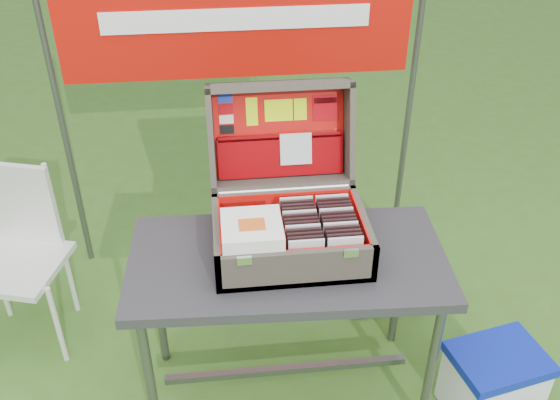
{
  "coord_description": "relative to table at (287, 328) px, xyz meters",
  "views": [
    {
      "loc": [
        -0.11,
        -1.67,
        2.18
      ],
      "look_at": [
        0.08,
        0.1,
        0.98
      ],
      "focal_mm": 40.0,
      "sensor_mm": 36.0,
      "label": 1
    }
  ],
  "objects": [
    {
      "name": "songbook_6",
      "position": [
        -0.13,
        -0.05,
        0.55
      ],
      "size": [
        0.21,
        0.21,
        0.0
      ],
      "primitive_type": "cube",
      "color": "white",
      "rests_on": "suitcase_base_wall_front"
    },
    {
      "name": "lid_card_neon_tall",
      "position": [
        -0.09,
        0.41,
        0.76
      ],
      "size": [
        0.04,
        0.03,
        0.11
      ],
      "primitive_type": "cube",
      "rotation": [
        -1.84,
        0.0,
        0.0
      ],
      "color": "#D5FC07",
      "rests_on": "suitcase_lid_liner"
    },
    {
      "name": "cd_right_0",
      "position": [
        0.18,
        -0.13,
        0.46
      ],
      "size": [
        0.12,
        0.01,
        0.14
      ],
      "primitive_type": "cube",
      "color": "silver",
      "rests_on": "suitcase_liner_floor"
    },
    {
      "name": "table_brace",
      "position": [
        -0.0,
        0.0,
        -0.24
      ],
      "size": [
        1.02,
        0.03,
        0.03
      ],
      "primitive_type": "cube",
      "color": "#59595B",
      "rests_on": "ground"
    },
    {
      "name": "songbook_0",
      "position": [
        -0.13,
        -0.05,
        0.52
      ],
      "size": [
        0.21,
        0.21,
        0.0
      ],
      "primitive_type": "cube",
      "color": "white",
      "rests_on": "suitcase_base_wall_front"
    },
    {
      "name": "cd_left_2",
      "position": [
        0.05,
        -0.08,
        0.46
      ],
      "size": [
        0.12,
        0.01,
        0.14
      ],
      "primitive_type": "cube",
      "color": "black",
      "rests_on": "suitcase_liner_floor"
    },
    {
      "name": "songbook_9",
      "position": [
        -0.13,
        -0.05,
        0.56
      ],
      "size": [
        0.21,
        0.21,
        0.0
      ],
      "primitive_type": "cube",
      "color": "white",
      "rests_on": "suitcase_base_wall_front"
    },
    {
      "name": "cd_right_12",
      "position": [
        0.18,
        0.14,
        0.46
      ],
      "size": [
        0.12,
        0.01,
        0.14
      ],
      "primitive_type": "cube",
      "color": "silver",
      "rests_on": "suitcase_liner_floor"
    },
    {
      "name": "lid_sticker_cc_d",
      "position": [
        -0.19,
        0.4,
        0.69
      ],
      "size": [
        0.05,
        0.01,
        0.03
      ],
      "primitive_type": "cube",
      "rotation": [
        -1.84,
        0.0,
        0.0
      ],
      "color": "black",
      "rests_on": "suitcase_lid_liner"
    },
    {
      "name": "lid_sticker_band",
      "position": [
        0.2,
        0.41,
        0.76
      ],
      "size": [
        0.1,
        0.03,
        0.1
      ],
      "primitive_type": "cube",
      "rotation": [
        -1.84,
        0.0,
        0.0
      ],
      "color": "#AF010A",
      "rests_on": "suitcase_lid_liner"
    },
    {
      "name": "cd_right_8",
      "position": [
        0.18,
        0.05,
        0.46
      ],
      "size": [
        0.12,
        0.01,
        0.14
      ],
      "primitive_type": "cube",
      "color": "silver",
      "rests_on": "suitcase_liner_floor"
    },
    {
      "name": "suitcase_lid_rim_left",
      "position": [
        -0.25,
        0.35,
        0.68
      ],
      "size": [
        0.02,
        0.25,
        0.42
      ],
      "primitive_type": "cube",
      "rotation": [
        -1.84,
        0.0,
        0.0
      ],
      "color": "#645B4C",
      "rests_on": "suitcase_lid_back"
    },
    {
      "name": "banner_text",
      "position": [
        -0.11,
        0.98,
        0.94
      ],
      "size": [
        1.2,
        0.0,
        0.1
      ],
      "primitive_type": "cube",
      "color": "white",
      "rests_on": "banner"
    },
    {
      "name": "songbook_1",
      "position": [
        -0.13,
        -0.05,
        0.52
      ],
      "size": [
        0.21,
        0.21,
        0.0
      ],
      "primitive_type": "cube",
      "color": "white",
      "rests_on": "suitcase_base_wall_front"
    },
    {
      "name": "table_leg_fl",
      "position": [
        -0.52,
        -0.23,
        -0.02
      ],
      "size": [
        0.04,
        0.04,
        0.69
      ],
      "primitive_type": "cylinder",
      "color": "#59595B",
      "rests_on": "ground"
    },
    {
      "name": "songbook_5",
      "position": [
        -0.13,
        -0.05,
        0.54
      ],
      "size": [
        0.21,
        0.21,
        0.0
      ],
      "primitive_type": "cube",
      "color": "white",
      "rests_on": "suitcase_base_wall_front"
    },
    {
      "name": "suitcase_liner_wall_back",
      "position": [
        0.01,
        0.2,
        0.45
      ],
      "size": [
        0.51,
        0.01,
        0.13
      ],
      "primitive_type": "cube",
      "color": "red",
      "rests_on": "suitcase_base_bottom"
    },
    {
      "name": "table_top",
      "position": [
        0.0,
        0.0,
        0.34
      ],
      "size": [
        1.19,
        0.64,
        0.04
      ],
      "primitive_type": "cube",
      "rotation": [
        0.0,
        0.0,
        -0.05
      ],
      "color": "#2A2A2F",
      "rests_on": "ground"
    },
    {
      "name": "cd_left_3",
      "position": [
        0.05,
        -0.06,
        0.46
      ],
      "size": [
        0.12,
        0.01,
        0.14
      ],
      "primitive_type": "cube",
      "color": "black",
      "rests_on": "suitcase_liner_floor"
    },
    {
      "name": "table_leg_br",
      "position": [
        0.52,
        0.23,
        -0.02
      ],
      "size": [
        0.04,
        0.04,
        0.69
      ],
      "primitive_type": "cylinder",
      "color": "#59595B",
      "rests_on": "ground"
    },
    {
      "name": "chair_seat",
      "position": [
        -1.13,
        0.43,
        0.06
      ],
      "size": [
        0.47,
        0.47,
        0.03
      ],
      "primitive_type": "cube",
      "rotation": [
        0.0,
        0.0,
        -0.29
      ],
      "color": "silver",
      "rests_on": "ground"
    },
    {
      "name": "cd_left_10",
      "position": [
        0.05,
        0.09,
        0.46
      ],
      "size": [
        0.12,
        0.01,
        0.14
      ],
      "primitive_type": "cube",
      "color": "black",
      "rests_on": "suitcase_liner_floor"
    },
    {
      "name": "suitcase_lid_rim_near",
      "position": [
        0.01,
        0.3,
        0.5
      ],
      "size": [
        0.56,
        0.15,
        0.06
      ],
      "primitive_type": "cube",
      "rotation": [
        -1.84,
        0.0,
        0.0
      ],
      "color": "#645B4C",
      "rests_on": "suitcase_lid_back"
    },
    {
      "name": "cd_right_4",
      "position": [
        0.18,
        -0.04,
        0.46
      ],
      "size": [
        0.12,
        0.01,
        0.14
      ],
      "primitive_type": "cube",
      "color": "silver",
      "rests_on": "suitcase_liner_floor"
    },
    {
      "name": "banner_post_left",
      "position": [
        -0.96,
        1.0,
        0.49
      ],
      "size": [
        0.03,
        0.03,
        1.7
      ],
      "primitive_type": "cylinder",
      "color": "#59595B",
      "rests_on": "ground"
    },
    {
      "name": "cd_left_12",
      "position": [
        0.05,
        0.14,
        0.46
      ],
      "size": [
        0.12,
        0.01,
        0.14
      ],
      "primitive_type": "cube",
      "color": "silver",
      "rests_on": "suitcase_liner_floor"
    },
    {
      "name": "chair",
      "position": [
        -1.13,
        0.43,
        0.05
      ],
      "size": [
        0.48,
        0.51,
        0.84
      ],
      "primitive_type": null,
      "rotation": [
        0.0,
        0.0,
        -0.29
      ],
      "color": "silver",
      "rests_on": "ground"
    },
    {
      "name": "suitcase_liner_wall_left",
      "position": [
        -0.24,
        0.03,
        0.45
      ],
      "size": [
        0.01,
        0.35,
        0.13
      ],
      "primitive_type": "cube",
      "color": "red",
      "rests_on": "suitcase_base_bottom"
    },
    {
      "name": "banner",
      "position": [
        -0.11,
        0.99,
        0.94
      ],
      "size": [
        1.6,
        0.02,
        0.55
      ],
      "primitive_type": "cube",
      "color": "#A90C06",
      "rests_on": "banner_post_left"
    },
    {
      "name": "songbook_4",
      "position": [
        -0.13,
        -0.05,
        0.54
      ],
      "size": [
        0.21,
        0.21,
        0.0
      ],
      "primitive_type": "cube",
      "color": "white",
      "rests_on": "suitcase_base_wall_front"
    },
    {
      "name": "chair_upright_right",
      "position": [
        -0.97,
        0.62,
        0.26
      ],
      "size": [
        0.02,
        0.02,
        0.4
      ],
      "primitive_type": "cylinder",
      "color": "silver",
      "rests_on": "chair_seat"
    },
    {
      "name": "songbook_2",
      "position": [
        -0.13,
        -0.05,
        0.53
      ],
      "size": [
        0.21,
        0.21,
        0.0
      ],
      "primitive_type": "cube",
      "color": "white",
      "rests_on": "suitcase_base_wall_front"
    },
    {
      "name": "table_leg_bl",
      "position": [
        -0.52,
        0.23,
        -0.02
      ],
      "size": [
        0.04,
        0.04,
        0.69
      ],
      "primitive_type": "cylinder",
      "color": "#59595B",
      "rests_on": "ground"
    },
    {
      "name": "cd_left_4",
      "position": [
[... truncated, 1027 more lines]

